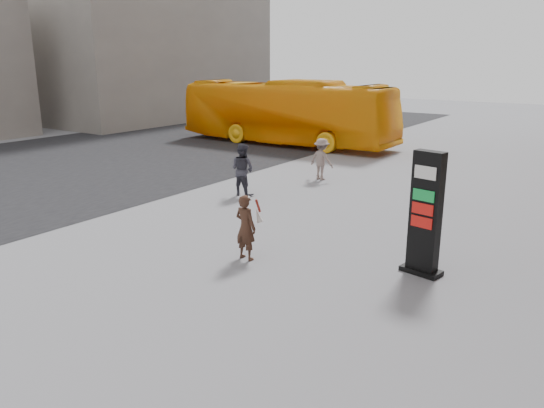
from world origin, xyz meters
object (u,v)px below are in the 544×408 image
Objects in this scene: bus at (286,112)px; pedestrian_b at (321,159)px; woman at (246,226)px; pedestrian_c at (434,181)px; pedestrian_a at (242,169)px; info_pylon at (426,214)px.

bus is 7.67× the size of pedestrian_b.
pedestrian_b is (-2.69, 8.34, 0.00)m from woman.
pedestrian_c reaches higher than woman.
pedestrian_a is 1.13× the size of pedestrian_c.
woman is 7.42m from pedestrian_c.
info_pylon is at bearing -137.19° from bus.
pedestrian_c is (5.83, 2.39, -0.10)m from pedestrian_a.
pedestrian_c is at bearing -125.85° from bus.
bus is at bearing -39.33° from pedestrian_b.
bus reaches higher than pedestrian_c.
pedestrian_a is (-7.45, 3.22, -0.47)m from info_pylon.
info_pylon is 0.22× the size of bus.
woman is 0.87× the size of pedestrian_a.
pedestrian_c is at bearing 116.23° from info_pylon.
bus is at bearing -54.93° from woman.
pedestrian_c is at bearing 174.30° from pedestrian_b.
bus is 11.33m from pedestrian_a.
woman is 6.04m from pedestrian_a.
bus reaches higher than pedestrian_a.
pedestrian_a is 1.12× the size of pedestrian_b.
bus is (-8.63, 14.93, 0.91)m from woman.
info_pylon is 1.70× the size of pedestrian_b.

